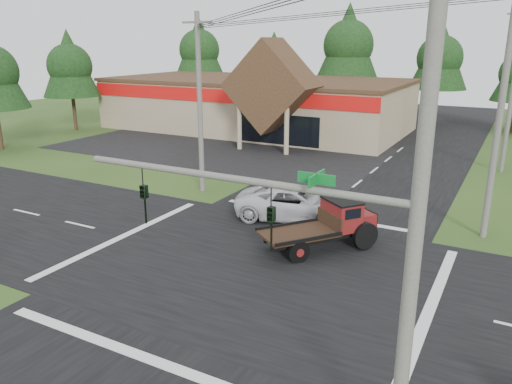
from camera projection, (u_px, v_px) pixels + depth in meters
The scene contains 16 objects.
ground at pixel (254, 266), 20.53m from camera, with size 120.00×120.00×0.00m, color #284318.
road_ns at pixel (254, 266), 20.53m from camera, with size 12.00×120.00×0.02m, color black.
road_ew at pixel (254, 266), 20.53m from camera, with size 120.00×12.00×0.02m, color black.
parking_apron at pixel (217, 149), 42.89m from camera, with size 28.00×14.00×0.02m, color black.
cvs_building at pixel (257, 102), 51.77m from camera, with size 30.40×18.20×9.19m.
traffic_signal_mast at pixel (328, 266), 10.29m from camera, with size 8.12×0.24×7.00m.
utility_pole_nr at pixel (417, 224), 9.17m from camera, with size 2.00×0.30×11.00m.
utility_pole_nw at pixel (200, 103), 29.34m from camera, with size 2.00×0.30×10.50m.
utility_pole_ne at pixel (500, 112), 21.92m from camera, with size 2.00×0.30×11.50m.
tree_row_a at pixel (199, 48), 65.53m from camera, with size 6.72×6.72×12.12m.
tree_row_b at pixel (274, 59), 63.05m from camera, with size 5.60×5.60×10.10m.
tree_row_c at pixel (348, 43), 57.08m from camera, with size 7.28×7.28×13.13m.
tree_row_d at pixel (440, 56), 53.77m from camera, with size 6.16×6.16×11.11m.
tree_side_w at pixel (69, 64), 49.98m from camera, with size 5.60×5.60×10.10m.
antique_flatbed_truck at pixel (320, 226), 21.88m from camera, with size 2.03×5.31×2.22m, color #5C160D, non-canonical shape.
white_pickup at pixel (295, 203), 25.77m from camera, with size 2.81×6.09×1.69m, color silver.
Camera 1 is at (8.98, -16.48, 8.87)m, focal length 35.00 mm.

